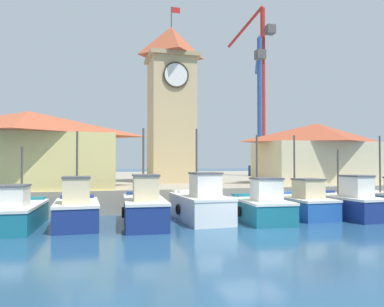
% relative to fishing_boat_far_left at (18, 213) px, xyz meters
% --- Properties ---
extents(ground_plane, '(300.00, 300.00, 0.00)m').
position_rel_fishing_boat_far_left_xyz_m(ground_plane, '(9.62, -3.45, -0.68)').
color(ground_plane, navy).
extents(quay_wharf, '(120.00, 40.00, 1.37)m').
position_rel_fishing_boat_far_left_xyz_m(quay_wharf, '(9.62, 23.04, 0.00)').
color(quay_wharf, '#9E937F').
rests_on(quay_wharf, ground).
extents(fishing_boat_far_left, '(2.11, 4.98, 3.66)m').
position_rel_fishing_boat_far_left_xyz_m(fishing_boat_far_left, '(0.00, 0.00, 0.00)').
color(fishing_boat_far_left, '#196B7F').
rests_on(fishing_boat_far_left, ground).
extents(fishing_boat_left_outer, '(2.09, 4.15, 4.41)m').
position_rel_fishing_boat_far_left_xyz_m(fishing_boat_left_outer, '(2.50, -0.24, 0.09)').
color(fishing_boat_left_outer, navy).
rests_on(fishing_boat_left_outer, ground).
extents(fishing_boat_left_inner, '(2.18, 5.22, 4.61)m').
position_rel_fishing_boat_far_left_xyz_m(fishing_boat_left_inner, '(5.56, -0.53, 0.13)').
color(fishing_boat_left_inner, navy).
rests_on(fishing_boat_left_inner, ground).
extents(fishing_boat_mid_left, '(2.34, 4.71, 4.68)m').
position_rel_fishing_boat_far_left_xyz_m(fishing_boat_mid_left, '(8.45, -0.07, 0.15)').
color(fishing_boat_mid_left, silver).
rests_on(fishing_boat_mid_left, ground).
extents(fishing_boat_center, '(2.35, 4.29, 4.34)m').
position_rel_fishing_boat_far_left_xyz_m(fishing_boat_center, '(11.33, -0.98, 0.05)').
color(fishing_boat_center, '#196B7F').
rests_on(fishing_boat_center, ground).
extents(fishing_boat_mid_right, '(2.09, 4.61, 4.44)m').
position_rel_fishing_boat_far_left_xyz_m(fishing_boat_mid_right, '(14.09, -0.07, 0.02)').
color(fishing_boat_mid_right, '#2356A8').
rests_on(fishing_boat_mid_right, ground).
extents(fishing_boat_right_inner, '(2.20, 4.69, 3.65)m').
position_rel_fishing_boat_far_left_xyz_m(fishing_boat_right_inner, '(16.27, -0.98, 0.08)').
color(fishing_boat_right_inner, navy).
rests_on(fishing_boat_right_inner, ground).
extents(clock_tower, '(3.81, 3.81, 13.80)m').
position_rel_fishing_boat_far_left_xyz_m(clock_tower, '(9.12, 10.39, 7.12)').
color(clock_tower, tan).
rests_on(clock_tower, quay_wharf).
extents(warehouse_left, '(10.54, 7.18, 4.72)m').
position_rel_fishing_boat_far_left_xyz_m(warehouse_left, '(-0.61, 6.63, 3.09)').
color(warehouse_left, '#E5D17A').
rests_on(warehouse_left, quay_wharf).
extents(warehouse_right, '(9.13, 5.45, 4.53)m').
position_rel_fishing_boat_far_left_xyz_m(warehouse_right, '(19.73, 6.89, 3.01)').
color(warehouse_right, beige).
rests_on(warehouse_right, quay_wharf).
extents(port_crane_near, '(4.10, 9.07, 16.06)m').
position_rel_fishing_boat_far_left_xyz_m(port_crane_near, '(21.60, 20.96, 6.85)').
color(port_crane_near, navy).
rests_on(port_crane_near, quay_wharf).
extents(port_crane_far, '(3.05, 8.31, 20.23)m').
position_rel_fishing_boat_far_left_xyz_m(port_crane_far, '(22.58, 22.35, 8.55)').
color(port_crane_far, maroon).
rests_on(port_crane_far, quay_wharf).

